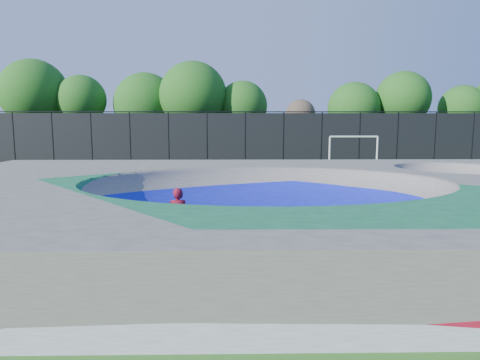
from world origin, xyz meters
name	(u,v)px	position (x,y,z in m)	size (l,w,h in m)	color
ground	(266,229)	(0.00, 0.00, 0.00)	(120.00, 120.00, 0.00)	#275C19
skate_deck	(266,205)	(0.00, 0.00, 0.75)	(22.00, 14.00, 1.50)	gray
skater	(178,217)	(-2.41, -1.75, 0.78)	(0.57, 0.37, 1.55)	red
skateboard	(179,245)	(-2.41, -1.75, 0.03)	(0.78, 0.22, 0.05)	black
soccer_goal	(354,146)	(7.40, 16.89, 1.58)	(3.44, 0.12, 2.27)	silver
fence	(245,136)	(0.00, 21.00, 2.10)	(48.09, 0.09, 4.04)	black
treeline	(232,101)	(-1.03, 26.04, 5.08)	(53.03, 7.31, 8.73)	#4A3025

